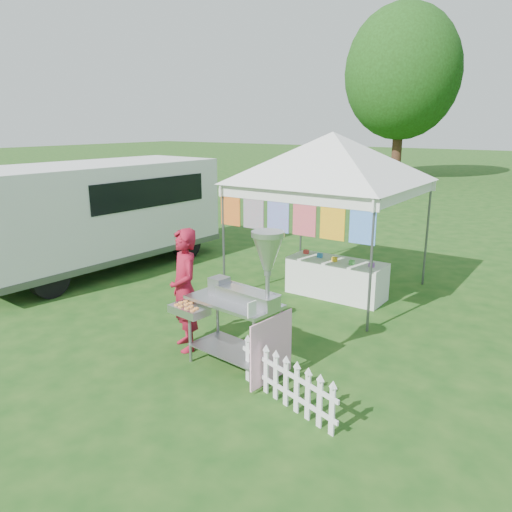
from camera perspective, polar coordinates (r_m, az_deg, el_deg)
The scene contains 8 objects.
ground at distance 7.11m, azimuth -5.05°, elevation -11.43°, with size 120.00×120.00×0.00m, color #174614.
canopy_main at distance 9.31m, azimuth 8.79°, elevation 13.79°, with size 4.24×4.24×3.45m.
tree_left at distance 30.69m, azimuth 16.38°, elevation 19.45°, with size 6.40×6.40×9.53m.
donut_cart at distance 6.23m, azimuth -1.28°, elevation -3.98°, with size 1.46×0.91×1.92m.
vendor at distance 7.10m, azimuth -8.14°, elevation -3.87°, with size 0.64×0.42×1.76m, color maroon.
cargo_van at distance 11.58m, azimuth -17.25°, elevation 4.83°, with size 2.54×5.68×2.31m.
picket_fence at distance 5.88m, azimuth 3.44°, elevation -14.27°, with size 1.55×0.50×0.56m.
display_table at distance 9.43m, azimuth 9.15°, elevation -2.52°, with size 1.80×0.70×0.70m, color white.
Camera 1 is at (4.12, -4.85, 3.16)m, focal length 35.00 mm.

